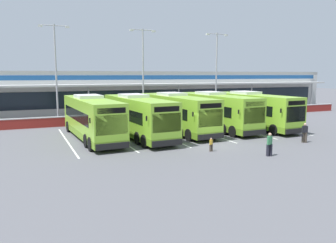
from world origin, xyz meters
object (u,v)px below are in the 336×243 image
at_px(lamp_post_east, 216,69).
at_px(coach_bus_left_centre, 137,117).
at_px(coach_bus_right_centre, 215,112).
at_px(pedestrian_with_handbag, 304,132).
at_px(lamp_post_west, 56,68).
at_px(lamp_post_centre, 143,68).
at_px(coach_bus_leftmost, 92,119).
at_px(coach_bus_rightmost, 251,111).
at_px(coach_bus_centre, 176,114).
at_px(pedestrian_in_dark_coat, 270,144).
at_px(pedestrian_child, 211,144).

bearing_deg(lamp_post_east, coach_bus_left_centre, -144.26).
distance_m(coach_bus_right_centre, pedestrian_with_handbag, 9.55).
bearing_deg(lamp_post_west, lamp_post_centre, -2.34).
height_order(coach_bus_leftmost, lamp_post_east, lamp_post_east).
xyz_separation_m(coach_bus_rightmost, lamp_post_west, (-18.42, 10.76, 4.50)).
bearing_deg(coach_bus_centre, coach_bus_left_centre, -167.03).
distance_m(pedestrian_in_dark_coat, pedestrian_child, 4.07).
relative_size(coach_bus_rightmost, pedestrian_with_handbag, 7.57).
bearing_deg(coach_bus_leftmost, pedestrian_child, -49.66).
height_order(coach_bus_right_centre, pedestrian_in_dark_coat, coach_bus_right_centre).
height_order(lamp_post_west, lamp_post_east, same).
bearing_deg(coach_bus_rightmost, coach_bus_left_centre, -178.70).
relative_size(coach_bus_centre, pedestrian_with_handbag, 7.57).
relative_size(coach_bus_left_centre, pedestrian_with_handbag, 7.57).
height_order(pedestrian_child, lamp_post_centre, lamp_post_centre).
height_order(pedestrian_with_handbag, pedestrian_in_dark_coat, same).
height_order(coach_bus_leftmost, coach_bus_right_centre, same).
height_order(coach_bus_rightmost, pedestrian_in_dark_coat, coach_bus_rightmost).
bearing_deg(coach_bus_left_centre, pedestrian_with_handbag, -34.26).
height_order(pedestrian_child, lamp_post_west, lamp_post_west).
xyz_separation_m(coach_bus_centre, pedestrian_in_dark_coat, (1.68, -11.50, -0.91)).
distance_m(lamp_post_west, lamp_post_centre, 10.08).
xyz_separation_m(lamp_post_west, lamp_post_centre, (10.07, -0.41, 0.00)).
height_order(coach_bus_leftmost, coach_bus_rightmost, same).
distance_m(coach_bus_rightmost, pedestrian_with_handbag, 8.38).
height_order(coach_bus_centre, coach_bus_rightmost, same).
height_order(coach_bus_centre, pedestrian_with_handbag, coach_bus_centre).
height_order(pedestrian_child, lamp_post_east, lamp_post_east).
height_order(coach_bus_left_centre, coach_bus_rightmost, same).
bearing_deg(lamp_post_centre, lamp_post_west, 177.66).
xyz_separation_m(coach_bus_left_centre, coach_bus_right_centre, (8.71, 1.02, 0.00)).
xyz_separation_m(coach_bus_left_centre, lamp_post_west, (-5.76, 11.04, 4.50)).
bearing_deg(coach_bus_rightmost, lamp_post_centre, 128.92).
xyz_separation_m(pedestrian_in_dark_coat, pedestrian_child, (-2.93, 2.81, -0.33)).
bearing_deg(coach_bus_right_centre, pedestrian_child, -122.95).
bearing_deg(coach_bus_rightmost, pedestrian_with_handbag, -96.48).
bearing_deg(pedestrian_in_dark_coat, lamp_post_west, 118.57).
bearing_deg(coach_bus_right_centre, coach_bus_centre, -179.56).
bearing_deg(coach_bus_left_centre, lamp_post_centre, 67.92).
distance_m(coach_bus_right_centre, lamp_post_west, 18.17).
bearing_deg(pedestrian_with_handbag, pedestrian_child, 178.11).
bearing_deg(lamp_post_west, coach_bus_rightmost, -30.28).
height_order(coach_bus_left_centre, lamp_post_centre, lamp_post_centre).
distance_m(coach_bus_leftmost, pedestrian_child, 10.90).
distance_m(pedestrian_child, lamp_post_centre, 19.25).
bearing_deg(coach_bus_centre, lamp_post_centre, 89.93).
distance_m(coach_bus_right_centre, pedestrian_in_dark_coat, 11.89).
distance_m(coach_bus_leftmost, coach_bus_right_centre, 12.68).
bearing_deg(pedestrian_in_dark_coat, coach_bus_rightmost, 58.25).
bearing_deg(pedestrian_with_handbag, pedestrian_in_dark_coat, -156.25).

